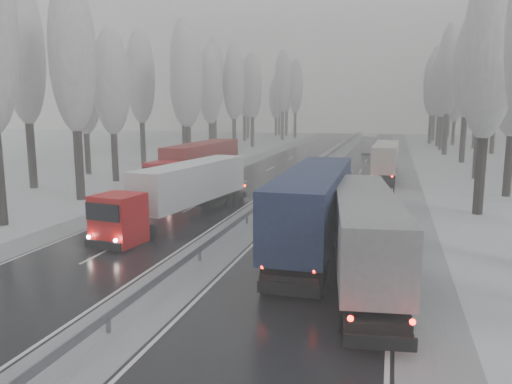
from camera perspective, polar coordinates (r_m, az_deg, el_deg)
The scene contains 50 objects.
carriageway_right at distance 40.26m, azimuth 10.20°, elevation -0.86°, with size 7.50×200.00×0.03m, color black.
carriageway_left at distance 42.46m, azimuth -4.05°, elevation -0.18°, with size 7.50×200.00×0.03m, color black.
median_slush at distance 41.04m, azimuth 2.88°, elevation -0.51°, with size 3.00×200.00×0.04m, color #A2A5AA.
shoulder_right at distance 40.14m, azimuth 17.25°, elevation -1.17°, with size 2.40×200.00×0.04m, color #A2A5AA.
shoulder_left at distance 44.33m, azimuth -10.10°, elevation 0.12°, with size 2.40×200.00×0.04m, color #A2A5AA.
median_guardrail at distance 40.92m, azimuth 2.89°, elevation 0.28°, with size 0.12×200.00×0.76m.
tree_18 at distance 37.09m, azimuth 25.12°, elevation 14.08°, with size 3.60×3.60×16.58m.
tree_22 at distance 55.75m, azimuth 24.48°, elevation 11.90°, with size 3.60×3.60×15.86m.
tree_24 at distance 61.44m, azimuth 24.71°, elevation 14.36°, with size 3.60×3.60×20.49m.
tree_26 at distance 71.43m, azimuth 23.05°, elevation 12.83°, with size 3.60×3.60×18.78m.
tree_28 at distance 81.93m, azimuth 21.22°, elevation 12.82°, with size 3.60×3.60×19.62m.
tree_29 at distance 86.82m, azimuth 25.86°, elevation 11.67°, with size 3.60×3.60×18.11m.
tree_30 at distance 91.58m, azimuth 20.71°, elevation 11.76°, with size 3.60×3.60×17.86m.
tree_31 at distance 96.25m, azimuth 24.09°, elevation 11.69°, with size 3.60×3.60×18.58m.
tree_32 at distance 99.05m, azimuth 20.34°, elevation 11.39°, with size 3.60×3.60×17.33m.
tree_33 at distance 103.27m, azimuth 21.85°, elevation 10.14°, with size 3.60×3.60×14.33m.
tree_34 at distance 106.07m, azimuth 19.53°, elevation 11.39°, with size 3.60×3.60×17.63m.
tree_35 at distance 111.05m, azimuth 24.23°, elevation 11.20°, with size 3.60×3.60×18.25m.
tree_36 at distance 116.04m, azimuth 19.89°, elevation 11.99°, with size 3.60×3.60×20.23m.
tree_37 at distance 120.63m, azimuth 23.04°, elevation 10.53°, with size 3.60×3.60×16.37m.
tree_38 at distance 126.64m, azimuth 20.27°, elevation 11.09°, with size 3.60×3.60×17.97m.
tree_39 at distance 130.84m, azimuth 21.34°, elevation 10.46°, with size 3.60×3.60×16.19m.
tree_58 at distance 41.68m, azimuth -20.23°, elevation 14.37°, with size 3.60×3.60×17.21m.
tree_59 at distance 49.56m, azimuth -25.00°, elevation 14.13°, with size 3.60×3.60×18.41m.
tree_60 at distance 51.06m, azimuth -16.20°, elevation 11.92°, with size 3.60×3.60×14.84m.
tree_61 at distance 57.52m, azimuth -19.07°, elevation 10.92°, with size 3.60×3.60×13.95m.
tree_62 at distance 57.86m, azimuth -7.90°, elevation 12.66°, with size 3.60×3.60×16.04m.
tree_63 at distance 64.90m, azimuth -13.07°, elevation 12.66°, with size 3.60×3.60×16.88m.
tree_64 at distance 67.79m, azimuth -8.27°, elevation 11.88°, with size 3.60×3.60×15.42m.
tree_65 at distance 72.31m, azimuth -8.36°, elevation 13.79°, with size 3.60×3.60×19.48m.
tree_66 at distance 76.68m, azimuth -5.27°, elevation 11.59°, with size 3.60×3.60×15.23m.
tree_67 at distance 80.95m, azimuth -5.21°, elevation 12.33°, with size 3.60×3.60×17.09m.
tree_68 at distance 82.58m, azimuth -2.55°, elevation 12.11°, with size 3.60×3.60×16.65m.
tree_69 at distance 88.01m, azimuth -4.82°, elevation 13.06°, with size 3.60×3.60×19.35m.
tree_70 at distance 92.16m, azimuth -0.43°, elevation 12.05°, with size 3.60×3.60×17.09m.
tree_71 at distance 97.44m, azimuth -2.54°, elevation 12.86°, with size 3.60×3.60×19.61m.
tree_72 at distance 101.82m, azimuth -0.41°, elevation 11.12°, with size 3.60×3.60×15.11m.
tree_73 at distance 106.50m, azimuth -1.34°, elevation 11.78°, with size 3.60×3.60×17.22m.
tree_74 at distance 111.46m, azimuth 3.08°, elevation 12.49°, with size 3.60×3.60×19.68m.
tree_75 at distance 117.55m, azimuth -0.94°, elevation 12.02°, with size 3.60×3.60×18.60m.
tree_76 at distance 120.41m, azimuth 4.54°, elevation 11.92°, with size 3.60×3.60×18.55m.
tree_77 at distance 125.42m, azimuth 2.31°, elevation 10.62°, with size 3.60×3.60×14.32m.
tree_78 at distance 127.59m, azimuth 3.53°, elevation 12.10°, with size 3.60×3.60×19.55m.
tree_79 at distance 132.03m, azimuth 2.68°, elevation 11.34°, with size 3.60×3.60×17.07m.
truck_grey_tarp at distance 22.29m, azimuth 12.10°, elevation -3.75°, with size 4.19×14.84×3.77m.
truck_blue_box at distance 25.88m, azimuth 6.94°, elevation -1.12°, with size 2.82×16.56×4.23m.
truck_cream_box at distance 53.51m, azimuth 14.66°, elevation 3.85°, with size 2.57×14.17×3.62m.
box_truck_distant at distance 82.75m, azimuth 12.84°, elevation 5.42°, with size 2.35×7.48×2.79m.
truck_red_white at distance 32.52m, azimuth -8.22°, elevation 0.45°, with size 4.03×14.32×3.64m.
truck_red_red at distance 45.36m, azimuth -6.62°, elevation 3.39°, with size 2.80×15.74×4.02m.
Camera 1 is at (8.67, -9.44, 7.32)m, focal length 35.00 mm.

